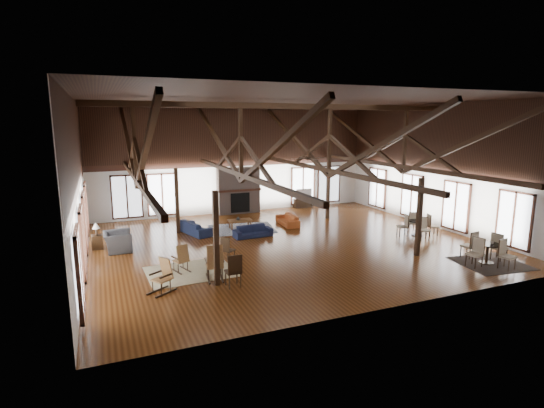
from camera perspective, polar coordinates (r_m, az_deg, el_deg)
name	(u,v)px	position (r m, az deg, el deg)	size (l,w,h in m)	color
floor	(286,243)	(18.32, 1.95, -5.26)	(16.00, 16.00, 0.00)	#5E3213
ceiling	(287,100)	(17.61, 2.08, 13.82)	(16.00, 14.00, 0.02)	black
wall_back	(236,160)	(24.24, -4.85, 5.91)	(16.00, 0.02, 6.00)	white
wall_front	(395,203)	(11.77, 16.16, 0.15)	(16.00, 0.02, 6.00)	white
wall_left	(77,184)	(16.19, -24.79, 2.43)	(0.02, 14.00, 6.00)	white
wall_right	(436,166)	(22.23, 21.23, 4.75)	(0.02, 14.00, 6.00)	white
roof_truss	(287,149)	(17.63, 2.03, 7.41)	(15.60, 14.07, 3.14)	black
post_grid	(287,208)	(17.96, 1.98, -0.59)	(8.16, 7.16, 3.05)	black
fireplace	(238,191)	(24.14, -4.54, 1.80)	(2.50, 0.69, 2.60)	#705E55
ceiling_fan	(309,158)	(16.97, 4.97, 6.24)	(1.60, 1.60, 0.75)	black
sofa_navy_front	(253,231)	(19.26, -2.59, -3.68)	(1.74, 0.68, 0.51)	black
sofa_navy_left	(196,227)	(20.07, -10.23, -3.12)	(0.79, 2.02, 0.59)	#121933
sofa_orange	(288,220)	(21.46, 2.10, -2.13)	(0.69, 1.78, 0.52)	#9F491E
coffee_table	(240,221)	(20.77, -4.31, -2.25)	(1.16, 0.62, 0.44)	brown
vase	(238,218)	(20.64, -4.58, -1.92)	(0.18, 0.18, 0.19)	#B2B2B2
armchair	(118,242)	(18.21, -20.04, -4.77)	(1.05, 1.20, 0.78)	#323335
side_table_lamp	(97,239)	(18.80, -22.47, -4.37)	(0.43, 0.43, 1.11)	black
rocking_chair_a	(182,259)	(15.11, -12.06, -7.24)	(0.62, 0.85, 0.98)	olive
rocking_chair_b	(215,264)	(14.11, -7.70, -7.95)	(0.61, 0.99, 1.21)	olive
rocking_chair_c	(164,276)	(13.54, -14.38, -9.34)	(0.93, 0.82, 1.07)	olive
side_chair_a	(227,248)	(15.83, -6.12, -5.86)	(0.57, 0.57, 0.96)	black
side_chair_b	(234,268)	(13.42, -5.13, -8.62)	(0.47, 0.47, 1.09)	black
cafe_table_near	(487,250)	(17.51, 26.98, -5.49)	(2.03, 2.03, 1.04)	black
cafe_table_far	(418,225)	(20.48, 18.98, -2.72)	(1.90, 1.90, 0.97)	black
cup_near	(492,243)	(17.43, 27.46, -4.65)	(0.12, 0.12, 0.10)	#B2B2B2
cup_far	(419,220)	(20.47, 19.14, -1.99)	(0.11, 0.11, 0.09)	#B2B2B2
tv_console	(302,203)	(25.91, 4.11, 0.17)	(1.11, 0.42, 0.56)	black
television	(303,193)	(25.83, 4.21, 1.43)	(1.02, 0.13, 0.59)	#B2B2B2
rug_tan	(191,272)	(15.18, -10.90, -8.93)	(2.92, 2.30, 0.01)	#C1B186
rug_navy	(242,229)	(20.72, -4.11, -3.35)	(3.10, 2.33, 0.01)	#182243
rug_dark	(491,263)	(17.69, 27.36, -7.10)	(2.32, 2.11, 0.01)	black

